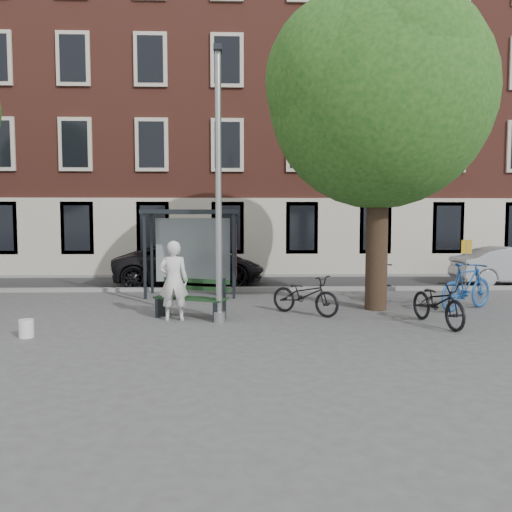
{
  "coord_description": "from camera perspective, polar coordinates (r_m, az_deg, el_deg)",
  "views": [
    {
      "loc": [
        0.46,
        -11.2,
        2.31
      ],
      "look_at": [
        0.89,
        1.44,
        1.4
      ],
      "focal_mm": 35.0,
      "sensor_mm": 36.0,
      "label": 1
    }
  ],
  "objects": [
    {
      "name": "ground",
      "position": [
        11.45,
        -4.23,
        -7.54
      ],
      "size": [
        90.0,
        90.0,
        0.0
      ],
      "primitive_type": "plane",
      "color": "#4C4C4F",
      "rests_on": "ground"
    },
    {
      "name": "road",
      "position": [
        18.36,
        -3.36,
        -3.11
      ],
      "size": [
        40.0,
        4.0,
        0.01
      ],
      "primitive_type": "cube",
      "color": "#28282B",
      "rests_on": "ground"
    },
    {
      "name": "curb_near",
      "position": [
        16.37,
        -3.53,
        -3.8
      ],
      "size": [
        40.0,
        0.25,
        0.12
      ],
      "primitive_type": "cube",
      "color": "gray",
      "rests_on": "ground"
    },
    {
      "name": "curb_far",
      "position": [
        20.33,
        -3.22,
        -2.25
      ],
      "size": [
        40.0,
        0.25,
        0.12
      ],
      "primitive_type": "cube",
      "color": "gray",
      "rests_on": "ground"
    },
    {
      "name": "building_row",
      "position": [
        24.66,
        -3.07,
        15.07
      ],
      "size": [
        30.0,
        8.0,
        14.0
      ],
      "primitive_type": "cube",
      "color": "brown",
      "rests_on": "ground"
    },
    {
      "name": "lamppost",
      "position": [
        11.22,
        -4.3,
        6.52
      ],
      "size": [
        0.28,
        0.35,
        6.11
      ],
      "color": "#9EA0A3",
      "rests_on": "ground"
    },
    {
      "name": "tree_right",
      "position": [
        13.49,
        14.12,
        18.17
      ],
      "size": [
        5.76,
        5.6,
        8.2
      ],
      "color": "black",
      "rests_on": "ground"
    },
    {
      "name": "bus_shelter",
      "position": [
        15.35,
        -5.93,
        2.63
      ],
      "size": [
        2.85,
        1.45,
        2.62
      ],
      "color": "#1E2328",
      "rests_on": "ground"
    },
    {
      "name": "painter",
      "position": [
        11.63,
        -9.4,
        -2.79
      ],
      "size": [
        0.7,
        0.48,
        1.84
      ],
      "primitive_type": "imported",
      "rotation": [
        0.0,
        0.0,
        3.2
      ],
      "color": "silver",
      "rests_on": "ground"
    },
    {
      "name": "bench",
      "position": [
        11.94,
        -7.36,
        -5.04
      ],
      "size": [
        1.84,
        1.2,
        0.91
      ],
      "rotation": [
        0.0,
        0.0,
        -0.4
      ],
      "color": "#1E2328",
      "rests_on": "ground"
    },
    {
      "name": "bike_a",
      "position": [
        12.29,
        5.62,
        -4.43
      ],
      "size": [
        1.85,
        1.67,
        0.98
      ],
      "primitive_type": "imported",
      "rotation": [
        0.0,
        0.0,
        0.89
      ],
      "color": "black",
      "rests_on": "ground"
    },
    {
      "name": "bike_b",
      "position": [
        13.95,
        22.92,
        -3.2
      ],
      "size": [
        2.04,
        1.55,
        1.22
      ],
      "primitive_type": "imported",
      "rotation": [
        0.0,
        0.0,
        2.12
      ],
      "color": "#1B4C94",
      "rests_on": "ground"
    },
    {
      "name": "bike_c",
      "position": [
        11.7,
        20.09,
        -4.96
      ],
      "size": [
        1.04,
        2.05,
        1.03
      ],
      "primitive_type": "imported",
      "rotation": [
        0.0,
        0.0,
        0.19
      ],
      "color": "black",
      "rests_on": "ground"
    },
    {
      "name": "bike_d",
      "position": [
        14.98,
        14.32,
        -2.82
      ],
      "size": [
        0.98,
        1.85,
        1.07
      ],
      "primitive_type": "imported",
      "rotation": [
        0.0,
        0.0,
        2.86
      ],
      "color": "black",
      "rests_on": "ground"
    },
    {
      "name": "car_dark",
      "position": [
        17.88,
        -7.6,
        -0.97
      ],
      "size": [
        5.55,
        3.05,
        1.47
      ],
      "primitive_type": "imported",
      "rotation": [
        0.0,
        0.0,
        1.69
      ],
      "color": "black",
      "rests_on": "ground"
    },
    {
      "name": "bucket_a",
      "position": [
        10.9,
        -24.77,
        -7.53
      ],
      "size": [
        0.35,
        0.35,
        0.36
      ],
      "primitive_type": "cylinder",
      "rotation": [
        0.0,
        0.0,
        0.33
      ],
      "color": "white",
      "rests_on": "ground"
    },
    {
      "name": "notice_sign",
      "position": [
        15.59,
        22.89,
        -0.18
      ],
      "size": [
        0.3,
        0.04,
        1.74
      ],
      "rotation": [
        0.0,
        0.0,
        -0.05
      ],
      "color": "#9EA0A3",
      "rests_on": "ground"
    }
  ]
}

